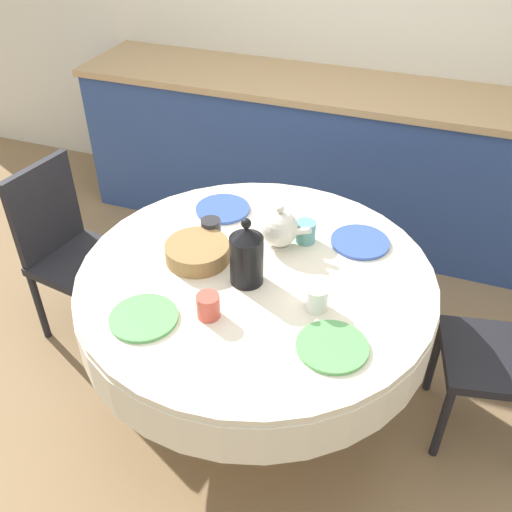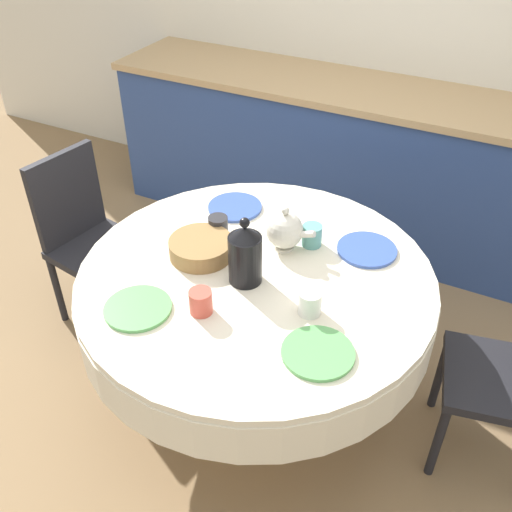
# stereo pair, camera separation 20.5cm
# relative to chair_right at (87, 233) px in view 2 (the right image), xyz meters

# --- Properties ---
(ground_plane) EXTENTS (12.00, 12.00, 0.00)m
(ground_plane) POSITION_rel_chair_right_xyz_m (1.02, -0.16, -0.50)
(ground_plane) COLOR #8E704C
(wall_back) EXTENTS (7.00, 0.05, 2.60)m
(wall_back) POSITION_rel_chair_right_xyz_m (1.02, 1.69, 0.80)
(wall_back) COLOR silver
(wall_back) RESTS_ON ground_plane
(kitchen_counter) EXTENTS (3.24, 0.64, 0.94)m
(kitchen_counter) POSITION_rel_chair_right_xyz_m (1.02, 1.36, -0.02)
(kitchen_counter) COLOR #2D4784
(kitchen_counter) RESTS_ON ground_plane
(dining_table) EXTENTS (1.39, 1.39, 0.74)m
(dining_table) POSITION_rel_chair_right_xyz_m (1.02, -0.16, 0.12)
(dining_table) COLOR tan
(dining_table) RESTS_ON ground_plane
(chair_right) EXTENTS (0.46, 0.46, 0.90)m
(chair_right) POSITION_rel_chair_right_xyz_m (0.00, 0.00, 0.00)
(chair_right) COLOR black
(chair_right) RESTS_ON ground_plane
(plate_near_left) EXTENTS (0.24, 0.24, 0.01)m
(plate_near_left) POSITION_rel_chair_right_xyz_m (0.75, -0.54, 0.25)
(plate_near_left) COLOR #5BA85B
(plate_near_left) RESTS_ON dining_table
(cup_near_left) EXTENTS (0.08, 0.08, 0.09)m
(cup_near_left) POSITION_rel_chair_right_xyz_m (0.95, -0.45, 0.29)
(cup_near_left) COLOR #CC4C3D
(cup_near_left) RESTS_ON dining_table
(plate_near_right) EXTENTS (0.24, 0.24, 0.01)m
(plate_near_right) POSITION_rel_chair_right_xyz_m (1.40, -0.45, 0.25)
(plate_near_right) COLOR #5BA85B
(plate_near_right) RESTS_ON dining_table
(cup_near_right) EXTENTS (0.08, 0.08, 0.09)m
(cup_near_right) POSITION_rel_chair_right_xyz_m (1.29, -0.28, 0.29)
(cup_near_right) COLOR white
(cup_near_right) RESTS_ON dining_table
(plate_far_left) EXTENTS (0.24, 0.24, 0.01)m
(plate_far_left) POSITION_rel_chair_right_xyz_m (0.73, 0.20, 0.25)
(plate_far_left) COLOR #3856AD
(plate_far_left) RESTS_ON dining_table
(cup_far_left) EXTENTS (0.08, 0.08, 0.09)m
(cup_far_left) POSITION_rel_chair_right_xyz_m (0.77, -0.01, 0.29)
(cup_far_left) COLOR #28282D
(cup_far_left) RESTS_ON dining_table
(plate_far_right) EXTENTS (0.24, 0.24, 0.01)m
(plate_far_right) POSITION_rel_chair_right_xyz_m (1.36, 0.17, 0.25)
(plate_far_right) COLOR #3856AD
(plate_far_right) RESTS_ON dining_table
(cup_far_right) EXTENTS (0.08, 0.08, 0.09)m
(cup_far_right) POSITION_rel_chair_right_xyz_m (1.14, 0.10, 0.29)
(cup_far_right) COLOR #5BA39E
(cup_far_right) RESTS_ON dining_table
(coffee_carafe) EXTENTS (0.13, 0.13, 0.28)m
(coffee_carafe) POSITION_rel_chair_right_xyz_m (1.01, -0.22, 0.36)
(coffee_carafe) COLOR black
(coffee_carafe) RESTS_ON dining_table
(teapot) EXTENTS (0.21, 0.15, 0.19)m
(teapot) POSITION_rel_chair_right_xyz_m (1.05, 0.03, 0.33)
(teapot) COLOR silver
(teapot) RESTS_ON dining_table
(bread_basket) EXTENTS (0.25, 0.25, 0.07)m
(bread_basket) POSITION_rel_chair_right_xyz_m (0.78, -0.16, 0.28)
(bread_basket) COLOR olive
(bread_basket) RESTS_ON dining_table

